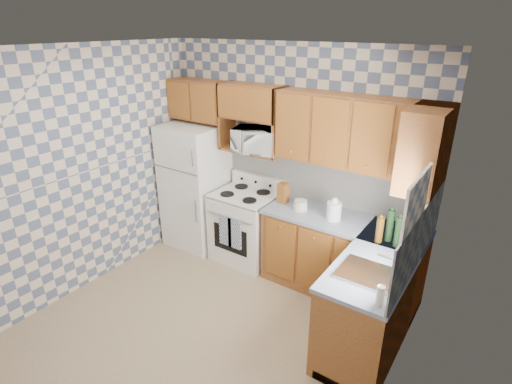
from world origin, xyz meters
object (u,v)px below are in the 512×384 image
refrigerator (196,186)px  electric_kettle (334,211)px  microwave (256,140)px  stove_body (246,227)px

refrigerator → electric_kettle: bearing=-0.4°
microwave → electric_kettle: (1.10, -0.14, -0.58)m
refrigerator → electric_kettle: refrigerator is taller
stove_body → refrigerator: bearing=-178.2°
microwave → stove_body: bearing=-150.8°
refrigerator → microwave: bearing=7.9°
refrigerator → stove_body: 0.89m
refrigerator → electric_kettle: size_ratio=8.37×
microwave → electric_kettle: 1.25m
refrigerator → microwave: microwave is taller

